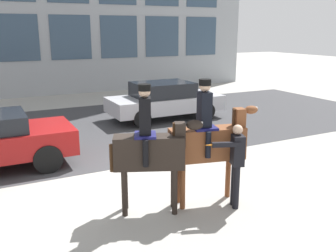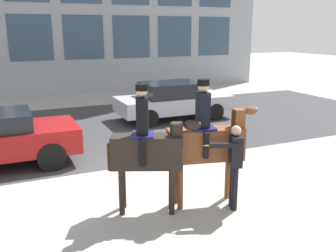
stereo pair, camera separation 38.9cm
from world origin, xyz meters
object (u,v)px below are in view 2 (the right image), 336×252
pedestrian_bystander (234,160)px  mounted_horse_lead (148,148)px  mounted_horse_companion (207,141)px  street_car_far_lane (173,100)px

pedestrian_bystander → mounted_horse_lead: bearing=-0.2°
pedestrian_bystander → mounted_horse_companion: bearing=-28.5°
mounted_horse_lead → mounted_horse_companion: size_ratio=0.98×
mounted_horse_lead → street_car_far_lane: size_ratio=0.56×
mounted_horse_lead → street_car_far_lane: (3.79, 7.08, -0.54)m
mounted_horse_companion → pedestrian_bystander: size_ratio=1.50×
pedestrian_bystander → street_car_far_lane: (2.20, 7.67, -0.25)m
mounted_horse_lead → pedestrian_bystander: mounted_horse_lead is taller
mounted_horse_lead → pedestrian_bystander: (1.59, -0.59, -0.29)m
mounted_horse_lead → street_car_far_lane: 8.05m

